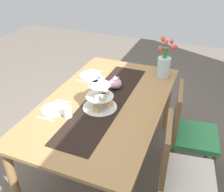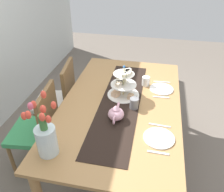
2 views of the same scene
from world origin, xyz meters
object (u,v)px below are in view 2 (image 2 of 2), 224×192
at_px(chair_left, 39,127).
at_px(tulip_vase, 46,136).
at_px(knife_right, 162,82).
at_px(dining_table, 121,111).
at_px(fork_right, 161,97).
at_px(mug_grey, 134,103).
at_px(dinner_plate_left, 159,138).
at_px(fork_left, 158,153).
at_px(chair_right, 60,97).
at_px(teapot, 116,114).
at_px(knife_left, 160,125).
at_px(mug_white_text, 146,81).
at_px(tiered_cake_stand, 123,85).
at_px(dinner_plate_right, 161,89).

bearing_deg(chair_left, tulip_vase, -143.07).
height_order(chair_left, knife_right, chair_left).
bearing_deg(dining_table, fork_right, -65.57).
bearing_deg(tulip_vase, mug_grey, -39.23).
height_order(knife_right, mug_grey, mug_grey).
height_order(dinner_plate_left, fork_left, dinner_plate_left).
bearing_deg(fork_right, chair_right, 81.28).
distance_m(chair_left, mug_grey, 0.94).
height_order(teapot, fork_left, teapot).
xyz_separation_m(fork_right, mug_grey, (-0.22, 0.23, 0.05)).
bearing_deg(fork_left, knife_left, 0.00).
bearing_deg(fork_right, chair_left, 107.73).
bearing_deg(knife_left, chair_left, 87.09).
relative_size(fork_left, knife_left, 0.88).
bearing_deg(knife_left, fork_right, 0.00).
bearing_deg(mug_white_text, teapot, 162.14).
xyz_separation_m(tiered_cake_stand, teapot, (-0.37, -0.00, -0.05)).
height_order(teapot, mug_grey, teapot).
xyz_separation_m(chair_right, tiered_cake_stand, (-0.20, -0.75, 0.36)).
distance_m(knife_left, mug_grey, 0.30).
bearing_deg(chair_left, dining_table, -75.59).
distance_m(tulip_vase, dinner_plate_left, 0.80).
bearing_deg(dining_table, mug_grey, -115.31).
bearing_deg(chair_left, tiered_cake_stand, -66.98).
relative_size(chair_right, dinner_plate_left, 3.96).
height_order(chair_right, tulip_vase, tulip_vase).
xyz_separation_m(tiered_cake_stand, knife_left, (-0.37, -0.35, -0.11)).
xyz_separation_m(mug_grey, mug_white_text, (0.41, -0.07, -0.00)).
distance_m(chair_right, teapot, 0.99).
height_order(fork_right, mug_white_text, mug_white_text).
distance_m(fork_right, knife_right, 0.29).
xyz_separation_m(tiered_cake_stand, dinner_plate_left, (-0.52, -0.35, -0.10)).
distance_m(teapot, knife_right, 0.78).
xyz_separation_m(chair_right, dinner_plate_right, (-0.02, -1.10, 0.26)).
bearing_deg(mug_white_text, fork_right, -140.06).
height_order(fork_left, mug_grey, mug_grey).
distance_m(chair_left, tiered_cake_stand, 0.89).
distance_m(dining_table, dinner_plate_left, 0.54).
height_order(knife_left, dinner_plate_right, dinner_plate_right).
xyz_separation_m(dining_table, dinner_plate_right, (0.30, -0.35, 0.10)).
distance_m(dining_table, fork_right, 0.40).
bearing_deg(mug_white_text, tulip_vase, 150.86).
xyz_separation_m(dining_table, knife_right, (0.45, -0.35, 0.10)).
distance_m(tiered_cake_stand, fork_left, 0.76).
distance_m(dining_table, mug_white_text, 0.42).
height_order(fork_left, dinner_plate_right, dinner_plate_right).
relative_size(teapot, knife_right, 1.40).
xyz_separation_m(dinner_plate_right, fork_right, (-0.14, 0.00, -0.00)).
xyz_separation_m(chair_left, teapot, (-0.05, -0.75, 0.32)).
bearing_deg(knife_right, mug_white_text, 121.73).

